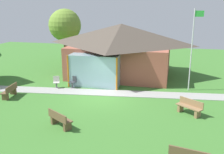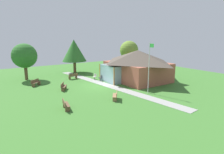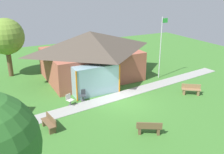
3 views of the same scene
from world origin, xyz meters
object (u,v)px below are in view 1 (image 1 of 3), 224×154
object	(u,v)px
pavilion	(120,49)
patio_chair_west	(56,82)
patio_chair_porch_left	(73,82)
flagpole	(192,47)
bench_mid_right	(190,107)
bench_mid_left	(10,91)
tree_behind_pavilion_left	(65,25)
bench_front_center	(60,120)

from	to	relation	value
pavilion	patio_chair_west	size ratio (longest dim) A/B	10.64
patio_chair_west	patio_chair_porch_left	xyz separation A→B (m)	(1.16, 0.32, 0.00)
flagpole	patio_chair_porch_left	xyz separation A→B (m)	(-8.32, -1.41, -2.73)
flagpole	bench_mid_right	xyz separation A→B (m)	(-0.17, -4.39, -2.74)
patio_chair_west	patio_chair_porch_left	distance (m)	1.20
bench_mid_right	bench_mid_left	world-z (taller)	same
patio_chair_porch_left	tree_behind_pavilion_left	size ratio (longest dim) A/B	0.16
bench_mid_left	patio_chair_porch_left	bearing A→B (deg)	-56.69
patio_chair_west	flagpole	bearing A→B (deg)	167.34
tree_behind_pavilion_left	patio_chair_west	bearing A→B (deg)	-71.37
pavilion	flagpole	size ratio (longest dim) A/B	1.60
bench_mid_right	bench_mid_left	bearing A→B (deg)	35.66
bench_mid_left	patio_chair_porch_left	distance (m)	4.38
bench_mid_left	tree_behind_pavilion_left	size ratio (longest dim) A/B	0.28
bench_mid_right	flagpole	bearing A→B (deg)	-56.07
bench_front_center	flagpole	bearing A→B (deg)	80.14
flagpole	tree_behind_pavilion_left	bearing A→B (deg)	150.42
flagpole	bench_mid_left	bearing A→B (deg)	-159.77
bench_mid_left	bench_front_center	size ratio (longest dim) A/B	1.02
bench_front_center	patio_chair_west	bearing A→B (deg)	147.72
flagpole	patio_chair_porch_left	size ratio (longest dim) A/B	6.63
pavilion	tree_behind_pavilion_left	size ratio (longest dim) A/B	1.65
tree_behind_pavilion_left	bench_front_center	bearing A→B (deg)	-68.06
bench_mid_left	tree_behind_pavilion_left	xyz separation A→B (m)	(-0.82, 11.34, 3.42)
pavilion	bench_front_center	distance (m)	10.84
flagpole	tree_behind_pavilion_left	size ratio (longest dim) A/B	1.03
bench_mid_left	bench_front_center	distance (m)	6.03
bench_mid_right	bench_mid_left	size ratio (longest dim) A/B	0.95
bench_mid_left	bench_front_center	xyz separation A→B (m)	(5.07, -3.28, 0.00)
pavilion	tree_behind_pavilion_left	world-z (taller)	tree_behind_pavilion_left
bench_front_center	bench_mid_left	bearing A→B (deg)	178.19
flagpole	bench_mid_right	bearing A→B (deg)	-92.25
pavilion	bench_mid_right	bearing A→B (deg)	-53.51
bench_front_center	tree_behind_pavilion_left	bearing A→B (deg)	143.01
bench_mid_right	pavilion	bearing A→B (deg)	-17.33
patio_chair_porch_left	pavilion	bearing A→B (deg)	-101.92
pavilion	bench_front_center	bearing A→B (deg)	-94.59
patio_chair_west	tree_behind_pavilion_left	xyz separation A→B (m)	(-2.97, 8.80, 3.41)
bench_mid_right	tree_behind_pavilion_left	world-z (taller)	tree_behind_pavilion_left
bench_mid_left	tree_behind_pavilion_left	bearing A→B (deg)	-3.50
bench_mid_right	patio_chair_west	xyz separation A→B (m)	(-9.30, 2.65, 0.01)
bench_mid_left	patio_chair_west	size ratio (longest dim) A/B	1.80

